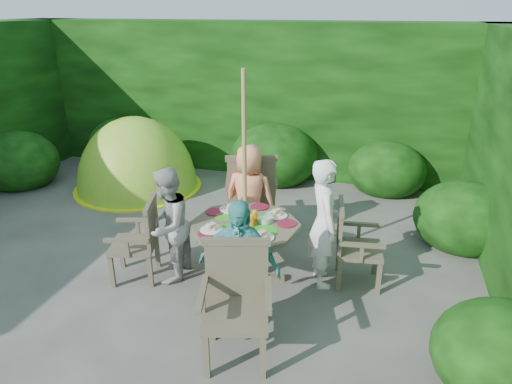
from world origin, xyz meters
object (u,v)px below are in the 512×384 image
(garden_chair_front, at_px, (236,300))
(child_right, at_px, (324,223))
(child_back, at_px, (250,196))
(child_left, at_px, (168,226))
(parasol_pole, at_px, (245,183))
(child_front, at_px, (239,267))
(patio_table, at_px, (246,232))
(garden_chair_left, at_px, (140,239))
(garden_chair_right, at_px, (352,243))
(garden_chair_back, at_px, (251,192))
(dome_tent, at_px, (139,187))

(garden_chair_front, bearing_deg, child_right, 52.18)
(child_back, bearing_deg, child_left, 59.61)
(child_right, bearing_deg, parasol_pole, 82.49)
(parasol_pole, relative_size, child_front, 1.74)
(child_right, distance_m, child_front, 1.13)
(patio_table, bearing_deg, garden_chair_front, -76.64)
(child_left, bearing_deg, child_right, 100.57)
(garden_chair_left, height_order, child_back, child_back)
(garden_chair_right, distance_m, child_front, 1.38)
(parasol_pole, height_order, child_back, parasol_pole)
(garden_chair_right, distance_m, child_left, 1.91)
(garden_chair_back, xyz_separation_m, dome_tent, (-2.21, 1.01, -0.56))
(child_left, bearing_deg, patio_table, 100.64)
(patio_table, distance_m, garden_chair_front, 1.10)
(patio_table, distance_m, parasol_pole, 0.54)
(garden_chair_left, height_order, dome_tent, dome_tent)
(parasol_pole, xyz_separation_m, child_front, (0.19, -0.78, -0.47))
(garden_chair_front, bearing_deg, garden_chair_left, 133.43)
(garden_chair_front, bearing_deg, child_left, 124.43)
(child_front, bearing_deg, child_right, 60.03)
(parasol_pole, distance_m, garden_chair_left, 1.28)
(patio_table, relative_size, child_front, 1.09)
(parasol_pole, bearing_deg, garden_chair_left, -166.55)
(child_left, bearing_deg, garden_chair_back, 154.01)
(garden_chair_left, relative_size, dome_tent, 0.37)
(garden_chair_right, height_order, garden_chair_back, garden_chair_back)
(garden_chair_left, xyz_separation_m, child_right, (1.85, 0.45, 0.23))
(garden_chair_left, xyz_separation_m, child_front, (1.26, -0.52, 0.18))
(patio_table, xyz_separation_m, garden_chair_front, (0.25, -1.07, -0.05))
(garden_chair_right, distance_m, dome_tent, 3.99)
(garden_chair_front, height_order, child_front, child_front)
(garden_chair_front, relative_size, dome_tent, 0.41)
(garden_chair_right, bearing_deg, child_left, 96.29)
(child_front, height_order, dome_tent, child_front)
(garden_chair_front, xyz_separation_m, child_front, (-0.07, 0.29, 0.13))
(child_right, height_order, child_front, child_right)
(dome_tent, bearing_deg, garden_chair_front, -54.46)
(garden_chair_back, height_order, dome_tent, dome_tent)
(garden_chair_left, height_order, garden_chair_back, garden_chair_back)
(parasol_pole, distance_m, child_right, 0.90)
(parasol_pole, xyz_separation_m, child_left, (-0.78, -0.19, -0.48))
(child_front, relative_size, dome_tent, 0.55)
(child_right, height_order, child_left, child_right)
(garden_chair_front, relative_size, child_left, 0.77)
(garden_chair_back, distance_m, child_left, 1.35)
(child_right, height_order, child_back, child_right)
(parasol_pole, xyz_separation_m, garden_chair_back, (-0.25, 1.06, -0.54))
(parasol_pole, distance_m, dome_tent, 3.40)
(garden_chair_front, bearing_deg, garden_chair_right, 43.29)
(patio_table, xyz_separation_m, garden_chair_left, (-1.08, -0.26, -0.11))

